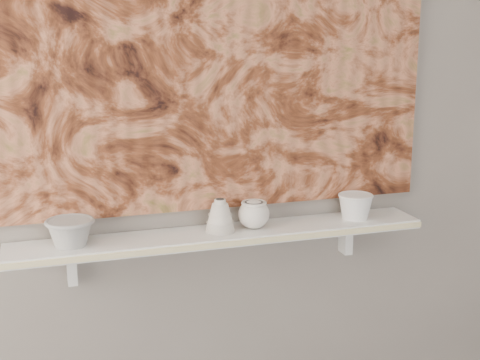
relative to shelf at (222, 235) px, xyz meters
name	(u,v)px	position (x,y,z in m)	size (l,w,h in m)	color
wall_back	(214,102)	(0.00, 0.09, 0.44)	(3.60, 3.60, 0.00)	slate
shelf	(222,235)	(0.00, 0.00, 0.00)	(1.40, 0.18, 0.03)	silver
shelf_stripe	(231,244)	(0.00, -0.09, 0.00)	(1.40, 0.01, 0.02)	beige
bracket_left	(72,266)	(-0.49, 0.06, -0.07)	(0.03, 0.06, 0.12)	silver
bracket_right	(346,237)	(0.49, 0.06, -0.07)	(0.03, 0.06, 0.12)	silver
painting	(214,44)	(0.00, 0.08, 0.62)	(1.50, 0.03, 1.10)	brown
house_motif	(339,132)	(0.45, 0.07, 0.32)	(0.09, 0.00, 0.08)	black
bowl_grey	(70,232)	(-0.49, 0.00, 0.06)	(0.15, 0.15, 0.09)	gray
cup_cream	(254,214)	(0.11, 0.00, 0.06)	(0.11, 0.11, 0.10)	beige
bell_vessel	(220,215)	(-0.01, 0.00, 0.07)	(0.10, 0.10, 0.11)	silver
bowl_white	(355,206)	(0.49, 0.00, 0.06)	(0.12, 0.12, 0.09)	silver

